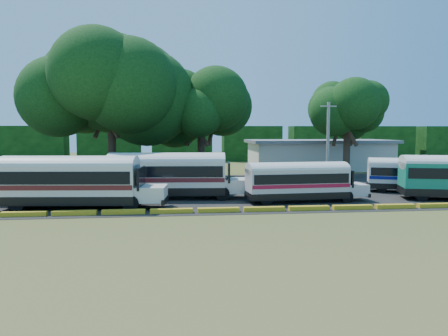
{
  "coord_description": "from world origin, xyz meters",
  "views": [
    {
      "loc": [
        -1.27,
        -26.63,
        5.28
      ],
      "look_at": [
        2.43,
        6.0,
        2.43
      ],
      "focal_mm": 35.0,
      "sensor_mm": 36.0,
      "label": 1
    }
  ],
  "objects": [
    {
      "name": "ground",
      "position": [
        0.0,
        0.0,
        0.0
      ],
      "size": [
        160.0,
        160.0,
        0.0
      ],
      "primitive_type": "plane",
      "color": "#3C531B",
      "rests_on": "ground"
    },
    {
      "name": "asphalt_strip",
      "position": [
        1.0,
        12.0,
        0.01
      ],
      "size": [
        64.0,
        24.0,
        0.02
      ],
      "primitive_type": "cube",
      "color": "black",
      "rests_on": "ground"
    },
    {
      "name": "curb",
      "position": [
        -0.0,
        1.0,
        0.15
      ],
      "size": [
        53.7,
        0.45,
        0.3
      ],
      "color": "gold",
      "rests_on": "ground"
    },
    {
      "name": "terminal_building",
      "position": [
        18.0,
        30.0,
        2.03
      ],
      "size": [
        19.0,
        9.0,
        4.0
      ],
      "color": "beige",
      "rests_on": "ground"
    },
    {
      "name": "treeline_backdrop",
      "position": [
        0.0,
        48.0,
        3.0
      ],
      "size": [
        130.0,
        4.0,
        6.0
      ],
      "color": "black",
      "rests_on": "ground"
    },
    {
      "name": "bus_red",
      "position": [
        -12.15,
        6.49,
        1.9
      ],
      "size": [
        10.29,
        3.46,
        3.32
      ],
      "rotation": [
        0.0,
        0.0,
        -0.1
      ],
      "color": "black",
      "rests_on": "ground"
    },
    {
      "name": "bus_cream_west",
      "position": [
        -8.0,
        3.44,
        2.03
      ],
      "size": [
        11.12,
        3.76,
        3.59
      ],
      "rotation": [
        0.0,
        0.0,
        -0.1
      ],
      "color": "black",
      "rests_on": "ground"
    },
    {
      "name": "bus_cream_east",
      "position": [
        -1.6,
        7.05,
        2.02
      ],
      "size": [
        11.06,
        3.61,
        3.57
      ],
      "rotation": [
        0.0,
        0.0,
        -0.09
      ],
      "color": "black",
      "rests_on": "ground"
    },
    {
      "name": "bus_white_red",
      "position": [
        7.83,
        4.35,
        1.68
      ],
      "size": [
        9.14,
        2.8,
        2.96
      ],
      "rotation": [
        0.0,
        0.0,
        0.06
      ],
      "color": "black",
      "rests_on": "ground"
    },
    {
      "name": "bus_white_blue",
      "position": [
        19.02,
        8.11,
        1.66
      ],
      "size": [
        9.1,
        5.2,
        2.93
      ],
      "rotation": [
        0.0,
        0.0,
        -0.36
      ],
      "color": "black",
      "rests_on": "ground"
    },
    {
      "name": "tree_west",
      "position": [
        -7.61,
        18.83,
        10.07
      ],
      "size": [
        13.63,
        13.63,
        15.08
      ],
      "color": "#3A2A1D",
      "rests_on": "ground"
    },
    {
      "name": "tree_center",
      "position": [
        1.64,
        21.3,
        8.11
      ],
      "size": [
        9.02,
        9.02,
        11.46
      ],
      "color": "#3A2A1D",
      "rests_on": "ground"
    },
    {
      "name": "tree_east",
      "position": [
        18.65,
        22.19,
        7.87
      ],
      "size": [
        7.47,
        7.47,
        10.69
      ],
      "color": "#3A2A1D",
      "rests_on": "ground"
    },
    {
      "name": "utility_pole",
      "position": [
        13.71,
        14.82,
        4.12
      ],
      "size": [
        1.6,
        0.3,
        8.02
      ],
      "color": "gray",
      "rests_on": "ground"
    }
  ]
}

